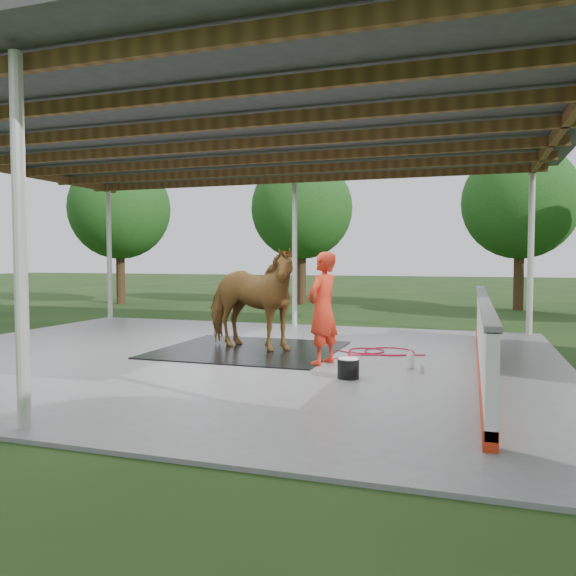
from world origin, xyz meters
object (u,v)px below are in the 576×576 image
(dasher_board, at_px, (483,336))
(handler, at_px, (323,308))
(horse, at_px, (249,299))
(wash_bucket, at_px, (348,368))

(dasher_board, height_order, handler, handler)
(horse, height_order, handler, horse)
(dasher_board, height_order, wash_bucket, dasher_board)
(handler, bearing_deg, horse, -99.38)
(handler, xyz_separation_m, wash_bucket, (0.64, -0.95, -0.79))
(dasher_board, xyz_separation_m, handler, (-2.54, -0.31, 0.40))
(horse, relative_size, handler, 1.22)
(dasher_board, bearing_deg, wash_bucket, -146.32)
(dasher_board, xyz_separation_m, wash_bucket, (-1.90, -1.26, -0.39))
(wash_bucket, bearing_deg, dasher_board, 33.68)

